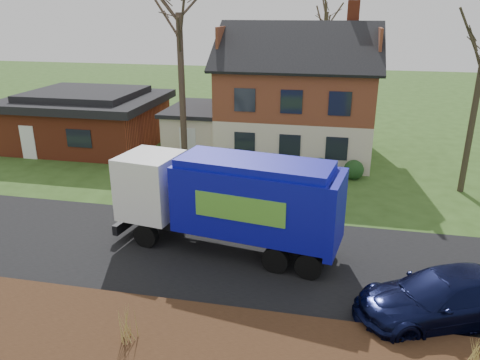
# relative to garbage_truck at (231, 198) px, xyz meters

# --- Properties ---
(ground) EXTENTS (120.00, 120.00, 0.00)m
(ground) POSITION_rel_garbage_truck_xyz_m (-0.85, -0.47, -2.15)
(ground) COLOR #2E4B19
(ground) RESTS_ON ground
(road) EXTENTS (80.00, 7.00, 0.02)m
(road) POSITION_rel_garbage_truck_xyz_m (-0.85, -0.47, -2.14)
(road) COLOR black
(road) RESTS_ON ground
(mulch_verge) EXTENTS (80.00, 3.50, 0.30)m
(mulch_verge) POSITION_rel_garbage_truck_xyz_m (-0.85, -5.77, -2.00)
(mulch_verge) COLOR black
(mulch_verge) RESTS_ON ground
(main_house) EXTENTS (12.95, 8.95, 9.26)m
(main_house) POSITION_rel_garbage_truck_xyz_m (0.64, 13.43, 1.87)
(main_house) COLOR beige
(main_house) RESTS_ON ground
(ranch_house) EXTENTS (9.80, 8.20, 3.70)m
(ranch_house) POSITION_rel_garbage_truck_xyz_m (-12.85, 12.53, -0.34)
(ranch_house) COLOR #973B20
(ranch_house) RESTS_ON ground
(garbage_truck) EXTENTS (8.97, 3.67, 3.74)m
(garbage_truck) POSITION_rel_garbage_truck_xyz_m (0.00, 0.00, 0.00)
(garbage_truck) COLOR black
(garbage_truck) RESTS_ON ground
(silver_sedan) EXTENTS (5.06, 3.07, 1.57)m
(silver_sedan) POSITION_rel_garbage_truck_xyz_m (-2.95, 3.26, -1.37)
(silver_sedan) COLOR #9EA0A6
(silver_sedan) RESTS_ON ground
(navy_wagon) EXTENTS (5.82, 4.13, 1.56)m
(navy_wagon) POSITION_rel_garbage_truck_xyz_m (7.14, -2.98, -1.37)
(navy_wagon) COLOR black
(navy_wagon) RESTS_ON ground
(grass_clump_mid) EXTENTS (0.38, 0.31, 1.06)m
(grass_clump_mid) POSITION_rel_garbage_truck_xyz_m (-1.49, -6.09, -1.32)
(grass_clump_mid) COLOR #A58A48
(grass_clump_mid) RESTS_ON mulch_verge
(grass_clump_east) EXTENTS (0.37, 0.31, 0.93)m
(grass_clump_east) POSITION_rel_garbage_truck_xyz_m (7.52, -5.22, -1.39)
(grass_clump_east) COLOR tan
(grass_clump_east) RESTS_ON mulch_verge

